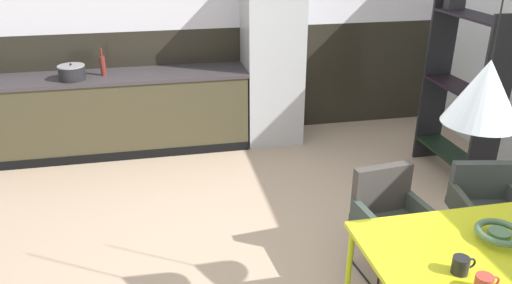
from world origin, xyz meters
TOP-DOWN VIEW (x-y plane):
  - ground_plane at (0.00, 0.00)m, footprint 7.91×7.91m
  - back_wall_splashback_dark at (0.00, 2.97)m, footprint 6.09×0.12m
  - kitchen_counter at (-1.32, 2.61)m, footprint 3.18×0.63m
  - refrigerator_column at (0.60, 2.61)m, footprint 0.65×0.60m
  - dining_table at (1.11, -0.89)m, footprint 1.54×0.88m
  - armchair_facing_counter at (0.86, -0.02)m, footprint 0.53×0.52m
  - armchair_far_side at (1.65, -0.03)m, footprint 0.56×0.55m
  - fruit_bowl at (1.15, -0.81)m, footprint 0.27×0.27m
  - mug_white_ceramic at (0.76, -1.03)m, footprint 0.13×0.09m
  - mug_dark_espresso at (0.79, -1.19)m, footprint 0.13×0.09m
  - cooking_pot at (-1.61, 2.50)m, footprint 0.28×0.28m
  - bottle_vinegar_dark at (-1.29, 2.61)m, footprint 0.06×0.06m
  - open_shelf_unit at (2.20, 1.28)m, footprint 0.30×0.98m
  - pendant_lamp_over_table_near at (0.80, -0.90)m, footprint 0.37×0.37m

SIDE VIEW (x-z plane):
  - ground_plane at x=0.00m, z-range 0.00..0.00m
  - kitchen_counter at x=-1.32m, z-range 0.00..0.91m
  - armchair_far_side at x=1.65m, z-range 0.12..0.88m
  - armchair_facing_counter at x=0.86m, z-range 0.10..0.91m
  - back_wall_splashback_dark at x=0.00m, z-range 0.00..1.31m
  - dining_table at x=1.11m, z-range 0.32..1.07m
  - fruit_bowl at x=1.15m, z-range 0.75..0.82m
  - mug_dark_espresso at x=0.79m, z-range 0.74..0.83m
  - mug_white_ceramic at x=0.76m, z-range 0.74..0.84m
  - open_shelf_unit at x=2.20m, z-range 0.03..1.87m
  - cooking_pot at x=-1.61m, z-range 0.89..1.07m
  - refrigerator_column at x=0.60m, z-range 0.00..1.99m
  - bottle_vinegar_dark at x=-1.29m, z-range 0.87..1.17m
  - pendant_lamp_over_table_near at x=0.80m, z-range 1.17..2.21m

